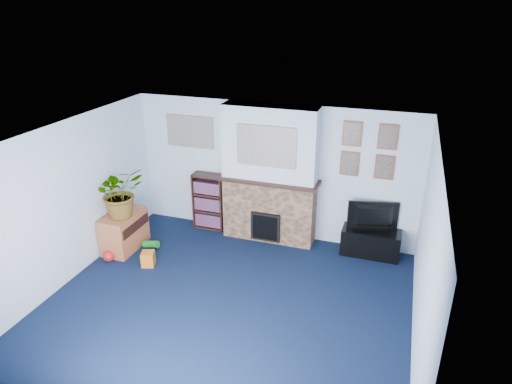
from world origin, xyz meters
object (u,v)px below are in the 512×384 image
(bookshelf, at_px, (210,202))
(sideboard, at_px, (124,229))
(television, at_px, (373,217))
(tv_stand, at_px, (370,242))

(bookshelf, relative_size, sideboard, 1.26)
(television, xyz_separation_m, sideboard, (-4.02, -1.13, -0.34))
(television, height_order, sideboard, television)
(television, height_order, bookshelf, bookshelf)
(tv_stand, xyz_separation_m, sideboard, (-4.02, -1.11, 0.12))
(sideboard, bearing_deg, television, 15.68)
(tv_stand, distance_m, television, 0.47)
(tv_stand, bearing_deg, sideboard, -164.59)
(tv_stand, bearing_deg, television, 90.00)
(television, bearing_deg, tv_stand, 76.84)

